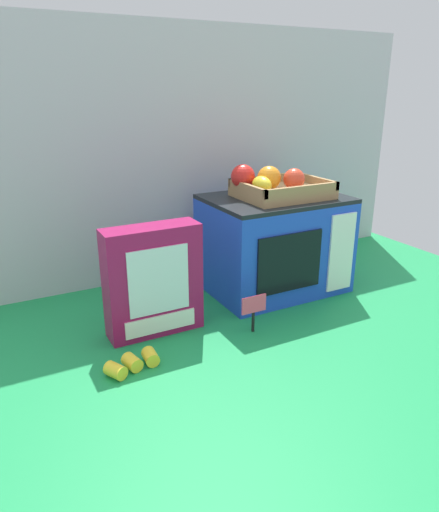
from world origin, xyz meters
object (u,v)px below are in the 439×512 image
toy_microwave (274,243)px  loose_toy_banana (133,363)px  food_groups_crate (275,186)px  cookie_set_box (153,281)px  price_sign (254,308)px

toy_microwave → loose_toy_banana: (-0.53, -0.24, -0.13)m
toy_microwave → food_groups_crate: (-0.01, -0.01, 0.18)m
loose_toy_banana → food_groups_crate: bearing=23.7°
cookie_set_box → loose_toy_banana: 0.22m
food_groups_crate → loose_toy_banana: size_ratio=2.06×
food_groups_crate → loose_toy_banana: (-0.52, -0.23, -0.31)m
cookie_set_box → price_sign: (0.22, -0.12, -0.07)m
price_sign → food_groups_crate: bearing=46.6°
toy_microwave → food_groups_crate: size_ratio=1.51×
price_sign → cookie_set_box: bearing=151.1°
food_groups_crate → loose_toy_banana: food_groups_crate is taller
cookie_set_box → food_groups_crate: bearing=11.6°
loose_toy_banana → price_sign: bearing=4.0°
food_groups_crate → cookie_set_box: (-0.42, -0.09, -0.18)m
price_sign → toy_microwave: bearing=46.6°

